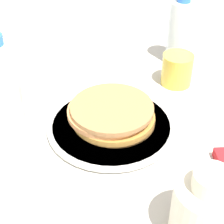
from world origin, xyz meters
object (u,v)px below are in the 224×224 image
object	(u,v)px
plate	(112,125)
water_bottle_far	(4,90)
pancake_stack	(112,114)
juice_glass	(177,70)
water_bottle_near	(180,32)
cream_jug	(205,210)

from	to	relation	value
plate	water_bottle_far	world-z (taller)	water_bottle_far
plate	pancake_stack	world-z (taller)	pancake_stack
water_bottle_far	pancake_stack	bearing A→B (deg)	33.09
plate	pancake_stack	size ratio (longest dim) A/B	1.48
juice_glass	water_bottle_near	distance (m)	0.12
cream_jug	water_bottle_near	world-z (taller)	water_bottle_near
juice_glass	water_bottle_near	xyz separation A→B (m)	(-0.04, 0.10, 0.05)
plate	water_bottle_near	xyz separation A→B (m)	(0.01, 0.32, 0.08)
cream_jug	water_bottle_far	bearing A→B (deg)	174.67
juice_glass	cream_jug	world-z (taller)	cream_jug
plate	water_bottle_far	xyz separation A→B (m)	(-0.17, -0.11, 0.09)
water_bottle_near	water_bottle_far	bearing A→B (deg)	-112.55
pancake_stack	juice_glass	world-z (taller)	juice_glass
plate	cream_jug	distance (m)	0.29
cream_jug	plate	bearing A→B (deg)	148.27
pancake_stack	water_bottle_near	size ratio (longest dim) A/B	0.98
juice_glass	cream_jug	xyz separation A→B (m)	(0.20, -0.38, 0.02)
pancake_stack	water_bottle_far	bearing A→B (deg)	-146.91
cream_jug	water_bottle_far	distance (m)	0.42
plate	cream_jug	xyz separation A→B (m)	(0.24, -0.15, 0.05)
juice_glass	plate	bearing A→B (deg)	-102.20
pancake_stack	water_bottle_near	xyz separation A→B (m)	(0.01, 0.32, 0.05)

